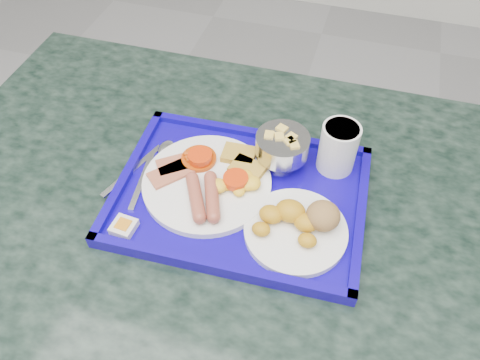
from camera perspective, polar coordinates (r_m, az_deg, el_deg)
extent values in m
cylinder|color=gray|center=(1.23, 0.38, -15.42)|extent=(0.12, 0.12, 0.74)
cube|color=black|center=(0.89, 0.50, -4.62)|extent=(1.32, 0.89, 0.04)
cube|color=#0F0397|center=(0.88, 0.00, -2.01)|extent=(0.47, 0.36, 0.02)
cube|color=#0F0397|center=(0.98, 2.30, 5.67)|extent=(0.46, 0.04, 0.01)
cube|color=#0F0397|center=(0.78, -2.91, -10.35)|extent=(0.46, 0.04, 0.01)
cube|color=#0F0397|center=(0.86, 14.46, -4.18)|extent=(0.03, 0.34, 0.01)
cube|color=#0F0397|center=(0.93, -13.39, 1.17)|extent=(0.03, 0.34, 0.01)
cylinder|color=white|center=(0.88, -4.05, -0.34)|extent=(0.24, 0.24, 0.01)
cube|color=#AE5E45|center=(0.91, -7.47, 2.02)|extent=(0.09, 0.08, 0.01)
cube|color=#AE5E45|center=(0.90, -8.45, 0.83)|extent=(0.09, 0.09, 0.01)
cylinder|color=#C94708|center=(0.91, -5.03, 2.62)|extent=(0.07, 0.07, 0.01)
sphere|color=#C94708|center=(0.90, -5.20, 2.31)|extent=(0.01, 0.01, 0.01)
sphere|color=#C94708|center=(0.91, -4.31, 3.35)|extent=(0.01, 0.01, 0.01)
sphere|color=#C94708|center=(0.92, -6.67, 3.20)|extent=(0.01, 0.01, 0.01)
sphere|color=#C94708|center=(0.91, -3.65, 3.17)|extent=(0.01, 0.01, 0.01)
sphere|color=#C94708|center=(0.89, -4.64, 1.99)|extent=(0.01, 0.01, 0.01)
sphere|color=#C94708|center=(0.90, -6.31, 2.45)|extent=(0.01, 0.01, 0.01)
sphere|color=#C94708|center=(0.91, -5.84, 2.87)|extent=(0.01, 0.01, 0.01)
sphere|color=#C94708|center=(0.91, -4.58, 2.89)|extent=(0.01, 0.01, 0.01)
sphere|color=#C94708|center=(0.92, -5.32, 3.55)|extent=(0.01, 0.01, 0.01)
sphere|color=#C94708|center=(0.90, -5.18, 2.66)|extent=(0.01, 0.01, 0.01)
sphere|color=#C94708|center=(0.91, -6.43, 3.18)|extent=(0.01, 0.01, 0.01)
sphere|color=#C94708|center=(0.90, -4.79, 2.23)|extent=(0.01, 0.01, 0.01)
sphere|color=#C94708|center=(0.91, -6.49, 2.76)|extent=(0.01, 0.01, 0.01)
sphere|color=#C94708|center=(0.90, -4.33, 2.22)|extent=(0.01, 0.01, 0.01)
sphere|color=#C94708|center=(0.91, -4.02, 3.18)|extent=(0.01, 0.01, 0.01)
cube|color=gold|center=(0.91, -0.15, 3.15)|extent=(0.07, 0.05, 0.01)
cube|color=gold|center=(0.89, 0.92, 1.37)|extent=(0.07, 0.06, 0.01)
cylinder|color=brown|center=(0.84, -5.42, -2.10)|extent=(0.07, 0.09, 0.02)
cylinder|color=brown|center=(0.84, -3.43, -2.02)|extent=(0.06, 0.09, 0.02)
ellipsoid|color=yellow|center=(0.87, 0.63, 0.47)|extent=(0.03, 0.03, 0.02)
ellipsoid|color=yellow|center=(0.86, -1.95, -0.46)|extent=(0.02, 0.02, 0.01)
ellipsoid|color=yellow|center=(0.85, -0.09, -1.06)|extent=(0.02, 0.02, 0.02)
ellipsoid|color=yellow|center=(0.85, -0.12, -1.40)|extent=(0.02, 0.02, 0.01)
ellipsoid|color=yellow|center=(0.87, 0.64, 0.38)|extent=(0.03, 0.03, 0.02)
ellipsoid|color=yellow|center=(0.86, -1.57, -0.69)|extent=(0.02, 0.02, 0.01)
ellipsoid|color=yellow|center=(0.87, 0.41, 0.15)|extent=(0.03, 0.03, 0.02)
ellipsoid|color=yellow|center=(0.86, 0.99, -0.49)|extent=(0.03, 0.03, 0.02)
ellipsoid|color=yellow|center=(0.86, 0.71, -0.58)|extent=(0.03, 0.03, 0.02)
ellipsoid|color=yellow|center=(0.86, 1.51, -0.37)|extent=(0.03, 0.03, 0.02)
ellipsoid|color=yellow|center=(0.87, 0.79, -0.02)|extent=(0.02, 0.02, 0.02)
ellipsoid|color=yellow|center=(0.86, -2.63, -0.70)|extent=(0.03, 0.03, 0.02)
cylinder|color=#BB2405|center=(0.90, -4.89, 2.85)|extent=(0.05, 0.05, 0.01)
cylinder|color=#BB2405|center=(0.86, -0.53, 0.06)|extent=(0.05, 0.05, 0.01)
cylinder|color=white|center=(0.82, 6.78, -6.17)|extent=(0.18, 0.18, 0.01)
ellipsoid|color=#BE8516|center=(0.79, 8.20, -7.30)|extent=(0.03, 0.03, 0.02)
ellipsoid|color=#BE8516|center=(0.81, 8.04, -5.16)|extent=(0.04, 0.04, 0.03)
ellipsoid|color=#BE8516|center=(0.82, 6.16, -3.77)|extent=(0.05, 0.04, 0.04)
ellipsoid|color=#BE8516|center=(0.81, 3.81, -4.20)|extent=(0.04, 0.04, 0.03)
ellipsoid|color=#BE8516|center=(0.80, 2.59, -6.00)|extent=(0.03, 0.03, 0.02)
ellipsoid|color=olive|center=(0.81, 10.10, -4.30)|extent=(0.06, 0.06, 0.05)
cylinder|color=silver|center=(0.93, 4.99, 2.30)|extent=(0.06, 0.06, 0.01)
cylinder|color=silver|center=(0.92, 5.05, 2.89)|extent=(0.02, 0.02, 0.02)
cylinder|color=silver|center=(0.90, 5.19, 4.26)|extent=(0.10, 0.10, 0.04)
cube|color=#FFD961|center=(0.89, 3.56, 5.29)|extent=(0.02, 0.02, 0.02)
cube|color=#FFD961|center=(0.89, 6.24, 5.02)|extent=(0.02, 0.03, 0.02)
cube|color=#FFD961|center=(0.88, 6.07, 4.54)|extent=(0.03, 0.03, 0.02)
cube|color=#FFD961|center=(0.87, 6.58, 4.06)|extent=(0.02, 0.03, 0.02)
cube|color=#FFD961|center=(0.89, 4.79, 5.10)|extent=(0.02, 0.02, 0.02)
cube|color=#FFD961|center=(0.90, 5.11, 6.05)|extent=(0.02, 0.02, 0.02)
cylinder|color=white|center=(0.90, 11.87, 3.88)|extent=(0.07, 0.07, 0.10)
cylinder|color=#E6560C|center=(0.87, 12.33, 5.94)|extent=(0.06, 0.06, 0.01)
cube|color=silver|center=(0.91, -11.87, -0.12)|extent=(0.03, 0.14, 0.00)
ellipsoid|color=silver|center=(0.96, -8.98, 3.88)|extent=(0.04, 0.05, 0.01)
cube|color=silver|center=(0.93, -12.97, 1.16)|extent=(0.06, 0.16, 0.00)
cube|color=silver|center=(0.85, -13.98, -5.55)|extent=(0.04, 0.04, 0.01)
cube|color=orange|center=(0.84, -14.08, -5.24)|extent=(0.03, 0.03, 0.00)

